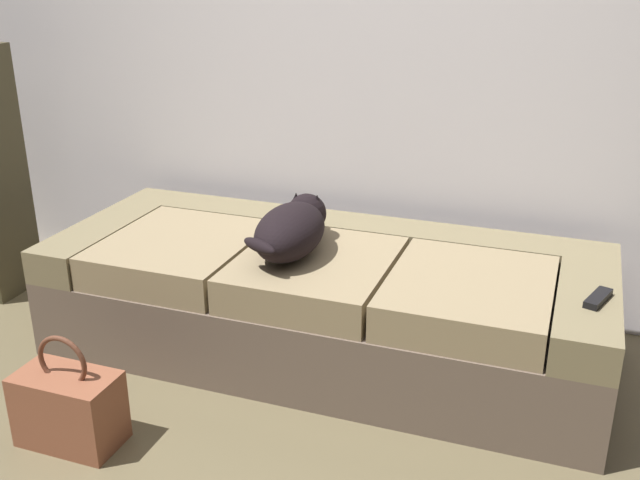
% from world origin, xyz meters
% --- Properties ---
extents(couch, '(2.07, 0.84, 0.43)m').
position_xyz_m(couch, '(0.00, 1.10, 0.21)').
color(couch, brown).
rests_on(couch, ground).
extents(dog_dark, '(0.25, 0.55, 0.19)m').
position_xyz_m(dog_dark, '(-0.09, 1.02, 0.52)').
color(dog_dark, black).
rests_on(dog_dark, couch).
extents(tv_remote, '(0.09, 0.16, 0.02)m').
position_xyz_m(tv_remote, '(0.96, 0.97, 0.44)').
color(tv_remote, black).
rests_on(tv_remote, couch).
extents(handbag, '(0.32, 0.18, 0.38)m').
position_xyz_m(handbag, '(-0.56, 0.28, 0.13)').
color(handbag, brown).
rests_on(handbag, ground).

